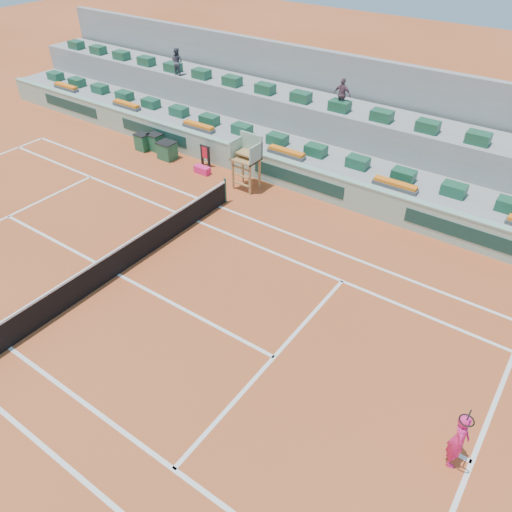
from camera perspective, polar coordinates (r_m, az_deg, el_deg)
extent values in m
plane|color=#AA4720|center=(17.65, -15.48, -2.05)|extent=(90.00, 90.00, 0.00)
cube|color=#989895|center=(24.21, 3.61, 12.09)|extent=(36.00, 4.00, 1.20)
cube|color=#989895|center=(25.20, 5.69, 14.75)|extent=(36.00, 2.40, 2.60)
cube|color=#989895|center=(26.20, 7.69, 17.58)|extent=(36.00, 0.40, 4.40)
cube|color=#F52071|center=(23.32, -6.16, 9.76)|extent=(0.77, 0.34, 0.34)
imported|color=#494A56|center=(28.13, -9.02, 21.11)|extent=(0.71, 0.58, 1.35)
imported|color=#6F4A58|center=(23.23, 9.83, 17.73)|extent=(0.83, 0.37, 1.39)
cube|color=white|center=(13.39, 23.43, -20.80)|extent=(0.12, 10.97, 0.01)
cube|color=white|center=(20.74, -4.25, 5.67)|extent=(23.77, 0.12, 0.01)
cube|color=white|center=(16.19, -26.36, -9.38)|extent=(23.77, 0.12, 0.01)
cube|color=white|center=(19.87, -6.73, 3.98)|extent=(23.77, 0.12, 0.01)
cube|color=white|center=(22.36, -26.43, 4.09)|extent=(0.12, 8.23, 0.01)
cube|color=white|center=(14.33, 2.07, -11.48)|extent=(0.12, 8.23, 0.01)
cube|color=white|center=(17.65, -15.48, -2.04)|extent=(12.80, 0.12, 0.01)
cube|color=white|center=(13.39, 22.79, -20.56)|extent=(0.30, 0.12, 0.01)
cube|color=black|center=(17.38, -15.72, -0.87)|extent=(0.03, 11.87, 0.92)
cube|color=silver|center=(17.09, -15.99, 0.44)|extent=(0.06, 11.87, 0.07)
cylinder|color=#1E4733|center=(20.76, -3.54, 7.49)|extent=(0.10, 0.10, 1.10)
cube|color=#92B8A2|center=(22.55, 0.56, 10.21)|extent=(36.00, 0.30, 1.20)
cube|color=#83B099|center=(22.27, 0.57, 11.66)|extent=(36.00, 0.34, 0.06)
cube|color=#143731|center=(31.15, -20.45, 15.78)|extent=(4.40, 0.02, 0.56)
cube|color=#143731|center=(26.34, -11.66, 13.65)|extent=(4.40, 0.02, 0.56)
cube|color=#143731|center=(21.45, 4.74, 8.76)|extent=(4.40, 0.02, 0.56)
cube|color=#143731|center=(19.39, 22.64, 2.47)|extent=(4.40, 0.02, 0.56)
cube|color=#A2733D|center=(21.72, -2.65, 9.29)|extent=(0.08, 0.08, 1.35)
cube|color=#A2733D|center=(21.23, -0.70, 8.65)|extent=(0.08, 0.08, 1.35)
cube|color=#A2733D|center=(22.21, -1.53, 9.98)|extent=(0.08, 0.08, 1.35)
cube|color=#A2733D|center=(21.74, 0.40, 9.36)|extent=(0.08, 0.08, 1.35)
cube|color=#A2733D|center=(21.40, -1.15, 11.03)|extent=(1.10, 0.90, 0.08)
cube|color=#92B8A2|center=(21.46, -0.55, 12.62)|extent=(1.10, 0.08, 1.00)
cube|color=#92B8A2|center=(21.53, -2.30, 12.23)|extent=(0.06, 0.90, 0.80)
cube|color=#92B8A2|center=(20.97, 0.01, 11.56)|extent=(0.06, 0.90, 0.80)
cube|color=#A2733D|center=(21.37, -0.99, 11.70)|extent=(0.80, 0.60, 0.08)
cube|color=#A2733D|center=(21.62, -1.67, 8.22)|extent=(0.90, 0.08, 0.06)
cube|color=#A2733D|center=(21.44, -1.69, 9.15)|extent=(0.90, 0.08, 0.06)
cube|color=#A2733D|center=(21.28, -1.71, 9.99)|extent=(0.90, 0.08, 0.06)
cube|color=#1B5135|center=(34.08, -21.94, 18.55)|extent=(0.90, 0.60, 0.44)
cube|color=#1B5135|center=(32.49, -19.77, 18.20)|extent=(0.90, 0.60, 0.44)
cube|color=#1B5135|center=(30.94, -17.40, 17.79)|extent=(0.90, 0.60, 0.44)
cube|color=#1B5135|center=(29.45, -14.80, 17.31)|extent=(0.90, 0.60, 0.44)
cube|color=#1B5135|center=(28.02, -11.94, 16.73)|extent=(0.90, 0.60, 0.44)
cube|color=#1B5135|center=(26.67, -8.80, 16.05)|extent=(0.90, 0.60, 0.44)
cube|color=#1B5135|center=(25.40, -5.36, 15.24)|extent=(0.90, 0.60, 0.44)
cube|color=#1B5135|center=(24.23, -1.61, 14.29)|extent=(0.90, 0.60, 0.44)
cube|color=#1B5135|center=(23.18, 2.46, 13.19)|extent=(0.90, 0.60, 0.44)
cube|color=#1B5135|center=(22.25, 6.86, 11.92)|extent=(0.90, 0.60, 0.44)
cube|color=#1B5135|center=(21.48, 11.55, 10.47)|extent=(0.90, 0.60, 0.44)
cube|color=#1B5135|center=(20.86, 16.51, 8.84)|extent=(0.90, 0.60, 0.44)
cube|color=#1B5135|center=(20.43, 21.68, 7.07)|extent=(0.90, 0.60, 0.44)
cube|color=#1B5135|center=(20.18, 26.99, 5.17)|extent=(0.90, 0.60, 0.44)
cube|color=#1B5135|center=(34.77, -19.86, 21.76)|extent=(0.90, 0.60, 0.44)
cube|color=#1B5135|center=(33.21, -17.60, 21.55)|extent=(0.90, 0.60, 0.44)
cube|color=#1B5135|center=(31.70, -15.13, 21.28)|extent=(0.90, 0.60, 0.44)
cube|color=#1B5135|center=(30.25, -12.43, 20.94)|extent=(0.90, 0.60, 0.44)
cube|color=#1B5135|center=(28.86, -9.48, 20.52)|extent=(0.90, 0.60, 0.44)
cube|color=#1B5135|center=(27.55, -6.25, 20.00)|extent=(0.90, 0.60, 0.44)
cube|color=#1B5135|center=(26.32, -2.75, 19.36)|extent=(0.90, 0.60, 0.44)
cube|color=#1B5135|center=(25.20, 1.06, 18.59)|extent=(0.90, 0.60, 0.44)
cube|color=#1B5135|center=(24.18, 5.15, 17.67)|extent=(0.90, 0.60, 0.44)
cube|color=#1B5135|center=(23.30, 9.54, 16.57)|extent=(0.90, 0.60, 0.44)
cube|color=#1B5135|center=(22.55, 14.18, 15.29)|extent=(0.90, 0.60, 0.44)
cube|color=#1B5135|center=(21.97, 19.04, 13.84)|extent=(0.90, 0.60, 0.44)
cube|color=#1B5135|center=(21.56, 24.06, 12.22)|extent=(0.90, 0.60, 0.44)
cube|color=#525252|center=(32.10, -20.87, 17.49)|extent=(1.80, 0.36, 0.16)
cube|color=orange|center=(32.06, -20.92, 17.72)|extent=(1.70, 0.32, 0.12)
cube|color=#525252|center=(28.29, -14.57, 16.24)|extent=(1.80, 0.36, 0.16)
cube|color=orange|center=(28.24, -14.61, 16.51)|extent=(1.70, 0.32, 0.12)
cube|color=#525252|center=(24.90, -6.56, 14.36)|extent=(1.80, 0.36, 0.16)
cube|color=orange|center=(24.85, -6.58, 14.66)|extent=(1.70, 0.32, 0.12)
cube|color=#525252|center=(22.14, 3.49, 11.57)|extent=(1.80, 0.36, 0.16)
cube|color=orange|center=(22.08, 3.51, 11.90)|extent=(1.70, 0.32, 0.12)
cube|color=#525252|center=(20.25, 15.60, 7.68)|extent=(1.80, 0.36, 0.16)
cube|color=orange|center=(20.18, 15.67, 8.02)|extent=(1.70, 0.32, 0.12)
cube|color=#1B5335|center=(24.84, -10.12, 11.75)|extent=(0.78, 0.67, 0.80)
cube|color=black|center=(24.67, -10.23, 12.64)|extent=(0.83, 0.72, 0.04)
cube|color=#1B5335|center=(25.84, -11.43, 12.60)|extent=(0.65, 0.56, 0.80)
cube|color=black|center=(25.67, -11.55, 13.46)|extent=(0.69, 0.59, 0.04)
cube|color=#1B5335|center=(25.99, -12.85, 12.56)|extent=(0.63, 0.54, 0.80)
cube|color=black|center=(25.82, -12.98, 13.40)|extent=(0.66, 0.57, 0.04)
cube|color=black|center=(23.93, -6.18, 11.38)|extent=(0.09, 0.09, 1.00)
cube|color=black|center=(23.69, -5.43, 11.16)|extent=(0.09, 0.09, 1.00)
cube|color=black|center=(23.60, -5.88, 12.36)|extent=(0.56, 0.07, 0.06)
cube|color=red|center=(23.71, -5.87, 11.69)|extent=(0.41, 0.04, 0.56)
imported|color=#F52071|center=(12.60, 22.18, -18.84)|extent=(0.51, 0.67, 1.63)
cylinder|color=black|center=(11.46, 23.18, -16.36)|extent=(0.03, 0.35, 0.09)
torus|color=black|center=(11.27, 22.94, -16.93)|extent=(0.31, 0.08, 0.31)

